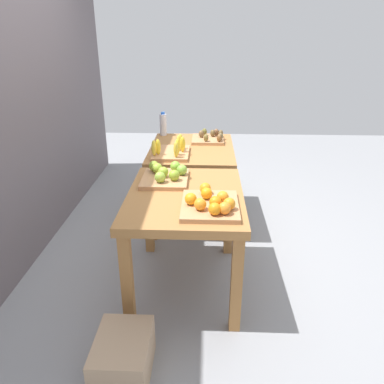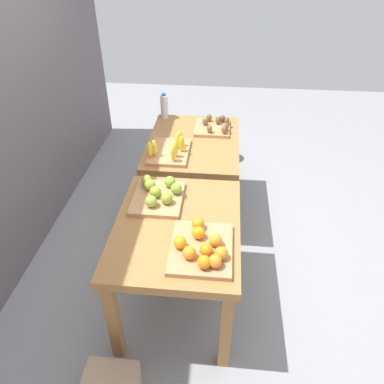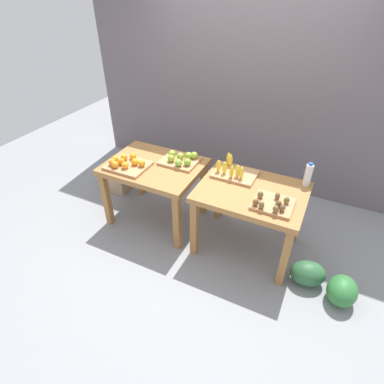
{
  "view_description": "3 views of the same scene",
  "coord_description": "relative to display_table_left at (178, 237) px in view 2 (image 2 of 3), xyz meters",
  "views": [
    {
      "loc": [
        -2.92,
        -0.14,
        1.78
      ],
      "look_at": [
        -0.09,
        -0.03,
        0.56
      ],
      "focal_mm": 34.9,
      "sensor_mm": 36.0,
      "label": 1
    },
    {
      "loc": [
        -2.3,
        -0.26,
        2.29
      ],
      "look_at": [
        0.05,
        -0.04,
        0.56
      ],
      "focal_mm": 34.23,
      "sensor_mm": 36.0,
      "label": 2
    },
    {
      "loc": [
        1.12,
        -2.48,
        2.49
      ],
      "look_at": [
        -0.08,
        -0.02,
        0.54
      ],
      "focal_mm": 29.12,
      "sensor_mm": 36.0,
      "label": 3
    }
  ],
  "objects": [
    {
      "name": "watermelon_pile",
      "position": [
        1.97,
        -0.26,
        -0.51
      ],
      "size": [
        0.65,
        0.41,
        0.26
      ],
      "color": "#2F7437",
      "rests_on": "ground_plane"
    },
    {
      "name": "orange_bin",
      "position": [
        -0.23,
        -0.18,
        0.15
      ],
      "size": [
        0.44,
        0.36,
        0.11
      ],
      "color": "tan",
      "rests_on": "display_table_left"
    },
    {
      "name": "apple_bin",
      "position": [
        0.25,
        0.16,
        0.15
      ],
      "size": [
        0.4,
        0.35,
        0.11
      ],
      "color": "tan",
      "rests_on": "display_table_left"
    },
    {
      "name": "ground_plane",
      "position": [
        0.56,
        0.0,
        -0.64
      ],
      "size": [
        8.0,
        8.0,
        0.0
      ],
      "primitive_type": "plane",
      "color": "gray"
    },
    {
      "name": "display_table_left",
      "position": [
        0.0,
        0.0,
        0.0
      ],
      "size": [
        1.04,
        0.8,
        0.75
      ],
      "color": "#A56F3B",
      "rests_on": "ground_plane"
    },
    {
      "name": "display_table_right",
      "position": [
        1.12,
        0.0,
        0.0
      ],
      "size": [
        1.04,
        0.8,
        0.75
      ],
      "color": "#A56F3B",
      "rests_on": "ground_plane"
    },
    {
      "name": "kiwi_bin",
      "position": [
        1.36,
        -0.17,
        0.14
      ],
      "size": [
        0.36,
        0.33,
        0.1
      ],
      "color": "tan",
      "rests_on": "display_table_right"
    },
    {
      "name": "water_bottle",
      "position": [
        1.57,
        0.33,
        0.23
      ],
      "size": [
        0.07,
        0.07,
        0.25
      ],
      "color": "silver",
      "rests_on": "display_table_right"
    },
    {
      "name": "banana_crate",
      "position": [
        0.86,
        0.17,
        0.15
      ],
      "size": [
        0.44,
        0.33,
        0.17
      ],
      "color": "tan",
      "rests_on": "display_table_right"
    }
  ]
}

